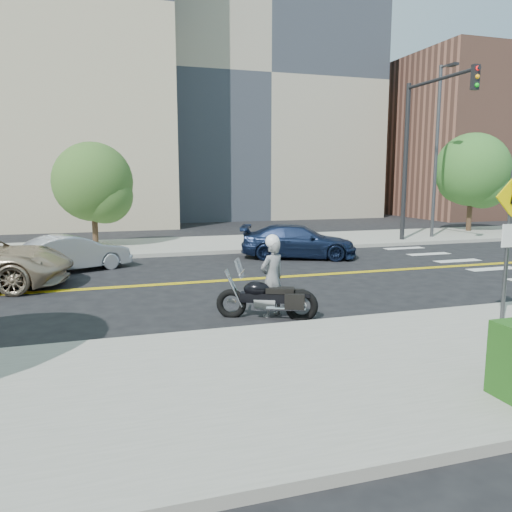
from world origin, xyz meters
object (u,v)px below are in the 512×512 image
object	(u,v)px
motorcyclist	(272,276)
parked_car_silver	(73,253)
motorcycle	(267,289)
pedestrian_sign	(509,232)
parked_car_blue	(298,241)

from	to	relation	value
motorcyclist	parked_car_silver	distance (m)	8.24
motorcyclist	motorcycle	bearing A→B (deg)	15.47
motorcycle	pedestrian_sign	bearing A→B (deg)	-3.45
motorcycle	parked_car_blue	size ratio (longest dim) A/B	0.49
motorcyclist	parked_car_blue	bearing A→B (deg)	-139.54
motorcyclist	motorcycle	distance (m)	0.33
motorcyclist	parked_car_blue	world-z (taller)	motorcyclist
pedestrian_sign	parked_car_silver	distance (m)	12.64
motorcycle	parked_car_silver	bearing A→B (deg)	145.03
parked_car_silver	parked_car_blue	bearing A→B (deg)	-112.12
pedestrian_sign	parked_car_silver	size ratio (longest dim) A/B	0.83
pedestrian_sign	parked_car_blue	xyz separation A→B (m)	(-0.50, 9.59, -1.34)
pedestrian_sign	motorcyclist	distance (m)	4.79
motorcyclist	parked_car_silver	world-z (taller)	motorcyclist
motorcycle	parked_car_silver	size ratio (longest dim) A/B	0.59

